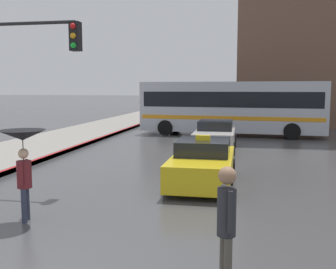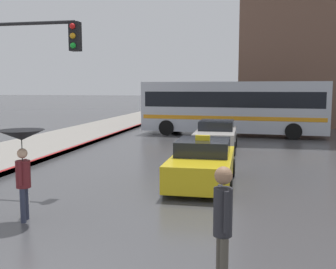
# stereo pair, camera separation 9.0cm
# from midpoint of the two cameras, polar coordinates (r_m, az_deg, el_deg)

# --- Properties ---
(taxi) EXTENTS (1.91, 4.11, 1.52)m
(taxi) POSITION_cam_midpoint_polar(r_m,az_deg,el_deg) (12.17, 5.26, -4.21)
(taxi) COLOR gold
(taxi) RESTS_ON ground_plane
(sedan_red) EXTENTS (1.91, 4.34, 1.40)m
(sedan_red) POSITION_cam_midpoint_polar(r_m,az_deg,el_deg) (18.87, 7.15, -0.26)
(sedan_red) COLOR #B7B2AD
(sedan_red) RESTS_ON ground_plane
(city_bus) EXTENTS (11.42, 3.50, 3.33)m
(city_bus) POSITION_cam_midpoint_polar(r_m,az_deg,el_deg) (24.90, 9.44, 4.13)
(city_bus) COLOR #B2B7C1
(city_bus) RESTS_ON ground_plane
(pedestrian_with_umbrella) EXTENTS (1.00, 1.00, 2.05)m
(pedestrian_with_umbrella) POSITION_cam_midpoint_polar(r_m,az_deg,el_deg) (9.16, -20.15, -2.04)
(pedestrian_with_umbrella) COLOR #2D3347
(pedestrian_with_umbrella) RESTS_ON ground_plane
(pedestrian_man) EXTENTS (0.34, 0.42, 1.87)m
(pedestrian_man) POSITION_cam_midpoint_polar(r_m,az_deg,el_deg) (5.72, 8.41, -12.10)
(pedestrian_man) COLOR #4C473D
(pedestrian_man) RESTS_ON ground_plane
(traffic_light) EXTENTS (3.82, 0.38, 5.08)m
(traffic_light) POSITION_cam_midpoint_polar(r_m,az_deg,el_deg) (12.45, -21.63, 9.14)
(traffic_light) COLOR black
(traffic_light) RESTS_ON ground_plane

